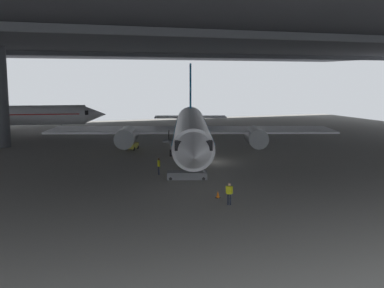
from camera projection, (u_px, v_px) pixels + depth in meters
name	position (u px, v px, depth m)	size (l,w,h in m)	color
ground_plane	(207.00, 162.00, 53.36)	(110.00, 110.00, 0.00)	gray
hangar_structure	(171.00, 43.00, 64.05)	(121.00, 99.00, 15.11)	#4C4F54
airplane_main	(191.00, 131.00, 54.32)	(35.98, 36.29, 11.64)	white
boarding_stairs	(186.00, 171.00, 44.50)	(4.46, 2.69, 4.69)	slate
crew_worker_near_nose	(229.00, 192.00, 35.31)	(0.48, 0.38, 1.73)	#232838
crew_worker_by_stairs	(159.00, 165.00, 46.19)	(0.26, 0.55, 1.72)	#232838
airplane_distant	(6.00, 116.00, 77.75)	(32.74, 32.00, 10.44)	white
traffic_cone_orange	(218.00, 194.00, 37.49)	(0.36, 0.36, 0.60)	black
baggage_tug	(132.00, 146.00, 62.31)	(2.18, 2.50, 0.90)	yellow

